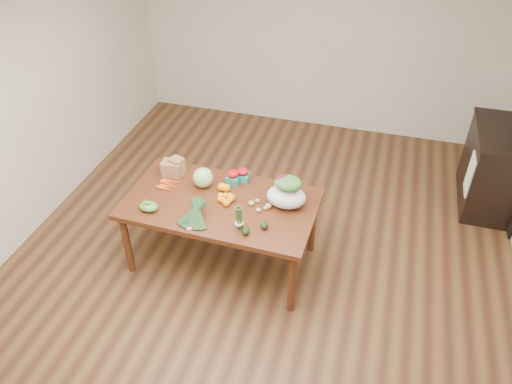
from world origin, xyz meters
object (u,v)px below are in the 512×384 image
(cabbage, at_px, (203,178))
(asparagus_bundle, at_px, (239,218))
(paper_bag, at_px, (172,167))
(dining_table, at_px, (222,232))
(mandarin_cluster, at_px, (226,197))
(cabinet, at_px, (491,168))
(kale_bunch, at_px, (193,216))
(salad_bag, at_px, (286,193))

(cabbage, bearing_deg, asparagus_bundle, -43.67)
(paper_bag, bearing_deg, asparagus_bundle, -33.81)
(dining_table, bearing_deg, paper_bag, 156.22)
(asparagus_bundle, bearing_deg, mandarin_cluster, 126.92)
(dining_table, xyz_separation_m, mandarin_cluster, (0.05, 0.02, 0.42))
(cabinet, height_order, kale_bunch, cabinet)
(paper_bag, height_order, asparagus_bundle, asparagus_bundle)
(paper_bag, distance_m, kale_bunch, 0.79)
(asparagus_bundle, distance_m, salad_bag, 0.53)
(kale_bunch, distance_m, salad_bag, 0.87)
(cabinet, height_order, paper_bag, cabinet)
(cabbage, bearing_deg, dining_table, -38.62)
(paper_bag, relative_size, mandarin_cluster, 1.46)
(kale_bunch, bearing_deg, paper_bag, 128.38)
(cabinet, xyz_separation_m, paper_bag, (-3.19, -1.47, 0.37))
(cabinet, distance_m, asparagus_bundle, 3.12)
(kale_bunch, height_order, salad_bag, salad_bag)
(mandarin_cluster, distance_m, salad_bag, 0.57)
(cabinet, height_order, salad_bag, salad_bag)
(cabbage, relative_size, asparagus_bundle, 0.79)
(paper_bag, distance_m, mandarin_cluster, 0.70)
(salad_bag, bearing_deg, paper_bag, 172.21)
(kale_bunch, bearing_deg, salad_bag, 34.24)
(salad_bag, bearing_deg, dining_table, -168.76)
(cabbage, relative_size, mandarin_cluster, 1.09)
(dining_table, relative_size, salad_bag, 4.91)
(paper_bag, relative_size, kale_bunch, 0.66)
(cabinet, relative_size, asparagus_bundle, 4.08)
(dining_table, distance_m, cabbage, 0.56)
(dining_table, relative_size, mandarin_cluster, 9.95)
(kale_bunch, bearing_deg, cabbage, 103.15)
(paper_bag, height_order, mandarin_cluster, paper_bag)
(asparagus_bundle, bearing_deg, salad_bag, 55.25)
(dining_table, xyz_separation_m, asparagus_bundle, (0.29, -0.31, 0.50))
(paper_bag, height_order, salad_bag, salad_bag)
(mandarin_cluster, height_order, kale_bunch, kale_bunch)
(cabbage, height_order, salad_bag, salad_bag)
(paper_bag, distance_m, salad_bag, 1.22)
(cabinet, distance_m, kale_bunch, 3.46)
(mandarin_cluster, bearing_deg, cabinet, 34.28)
(paper_bag, bearing_deg, kale_bunch, -53.13)
(dining_table, relative_size, cabbage, 9.10)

